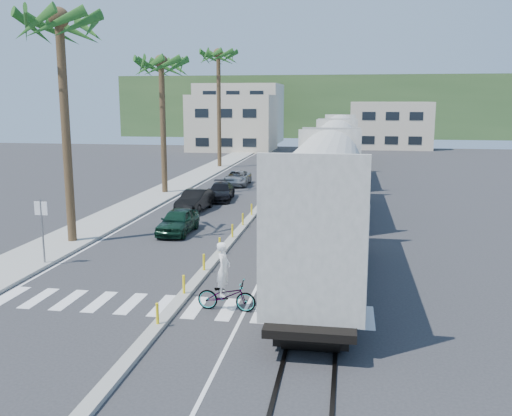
{
  "coord_description": "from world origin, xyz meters",
  "views": [
    {
      "loc": [
        5.93,
        -20.63,
        7.25
      ],
      "look_at": [
        1.47,
        6.72,
        2.0
      ],
      "focal_mm": 40.0,
      "sensor_mm": 36.0,
      "label": 1
    }
  ],
  "objects_px": {
    "car_lead": "(178,221)",
    "cyclist": "(226,289)",
    "street_sign": "(42,222)",
    "car_second": "(195,200)"
  },
  "relations": [
    {
      "from": "car_lead",
      "to": "cyclist",
      "type": "height_order",
      "value": "cyclist"
    },
    {
      "from": "cyclist",
      "to": "street_sign",
      "type": "bearing_deg",
      "value": 68.34
    },
    {
      "from": "street_sign",
      "to": "car_lead",
      "type": "height_order",
      "value": "street_sign"
    },
    {
      "from": "car_lead",
      "to": "car_second",
      "type": "relative_size",
      "value": 0.94
    },
    {
      "from": "car_lead",
      "to": "car_second",
      "type": "distance_m",
      "value": 6.55
    },
    {
      "from": "car_lead",
      "to": "cyclist",
      "type": "bearing_deg",
      "value": -64.57
    },
    {
      "from": "car_lead",
      "to": "cyclist",
      "type": "relative_size",
      "value": 1.66
    },
    {
      "from": "car_second",
      "to": "cyclist",
      "type": "xyz_separation_m",
      "value": [
        5.92,
        -17.61,
        0.1
      ]
    },
    {
      "from": "street_sign",
      "to": "cyclist",
      "type": "relative_size",
      "value": 1.22
    },
    {
      "from": "street_sign",
      "to": "car_lead",
      "type": "relative_size",
      "value": 0.74
    }
  ]
}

